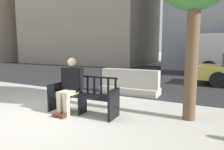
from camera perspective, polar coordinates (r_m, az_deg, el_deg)
name	(u,v)px	position (r m, az deg, el deg)	size (l,w,h in m)	color
ground_plane	(41,118)	(4.80, -19.63, -11.48)	(200.00, 200.00, 0.00)	#B7B2A8
street_asphalt	(153,74)	(12.32, 11.58, 0.21)	(120.00, 12.00, 0.01)	#28282B
street_bench	(83,97)	(4.79, -8.31, -6.23)	(1.71, 0.58, 0.88)	black
seated_person	(70,84)	(4.86, -11.78, -2.57)	(0.58, 0.73, 1.31)	black
jersey_barrier_centre	(130,84)	(6.82, 5.10, -2.56)	(2.00, 0.68, 0.84)	#ADA89E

